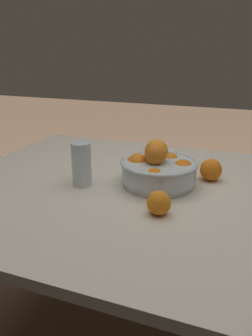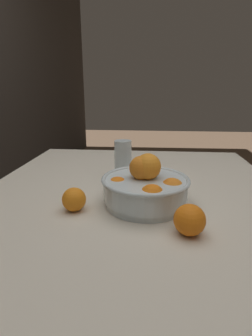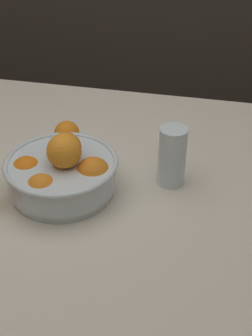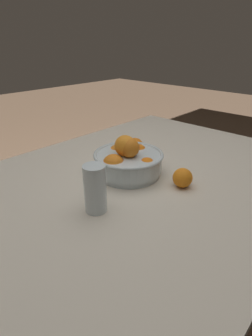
{
  "view_description": "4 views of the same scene",
  "coord_description": "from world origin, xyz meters",
  "px_view_note": "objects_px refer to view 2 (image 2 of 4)",
  "views": [
    {
      "loc": [
        -0.24,
        0.96,
        1.14
      ],
      "look_at": [
        0.12,
        0.0,
        0.77
      ],
      "focal_mm": 35.0,
      "sensor_mm": 36.0,
      "label": 1
    },
    {
      "loc": [
        -0.71,
        -0.05,
        1.04
      ],
      "look_at": [
        0.17,
        0.03,
        0.77
      ],
      "focal_mm": 28.0,
      "sensor_mm": 36.0,
      "label": 2
    },
    {
      "loc": [
        0.36,
        -0.87,
        1.38
      ],
      "look_at": [
        0.16,
        0.02,
        0.75
      ],
      "focal_mm": 50.0,
      "sensor_mm": 36.0,
      "label": 3
    },
    {
      "loc": [
        0.68,
        0.57,
        1.17
      ],
      "look_at": [
        0.11,
        0.03,
        0.79
      ],
      "focal_mm": 28.0,
      "sensor_mm": 36.0,
      "label": 4
    }
  ],
  "objects_px": {
    "fruit_bowl": "(146,187)",
    "orange_loose_front": "(74,199)",
    "orange_loose_near_bowl": "(190,220)",
    "juice_glass": "(123,161)"
  },
  "relations": [
    {
      "from": "fruit_bowl",
      "to": "orange_loose_front",
      "type": "xyz_separation_m",
      "value": [
        -0.06,
        0.2,
        -0.02
      ]
    },
    {
      "from": "orange_loose_front",
      "to": "orange_loose_near_bowl",
      "type": "bearing_deg",
      "value": -108.31
    },
    {
      "from": "juice_glass",
      "to": "orange_loose_front",
      "type": "height_order",
      "value": "juice_glass"
    },
    {
      "from": "fruit_bowl",
      "to": "juice_glass",
      "type": "bearing_deg",
      "value": 20.91
    },
    {
      "from": "juice_glass",
      "to": "orange_loose_near_bowl",
      "type": "relative_size",
      "value": 1.94
    },
    {
      "from": "fruit_bowl",
      "to": "orange_loose_near_bowl",
      "type": "xyz_separation_m",
      "value": [
        -0.16,
        -0.11,
        -0.02
      ]
    },
    {
      "from": "fruit_bowl",
      "to": "orange_loose_near_bowl",
      "type": "distance_m",
      "value": 0.19
    },
    {
      "from": "juice_glass",
      "to": "orange_loose_front",
      "type": "relative_size",
      "value": 2.16
    },
    {
      "from": "fruit_bowl",
      "to": "orange_loose_near_bowl",
      "type": "height_order",
      "value": "fruit_bowl"
    },
    {
      "from": "orange_loose_front",
      "to": "juice_glass",
      "type": "bearing_deg",
      "value": -20.47
    }
  ]
}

